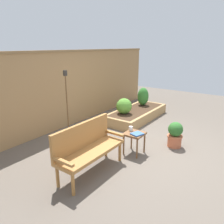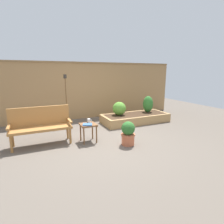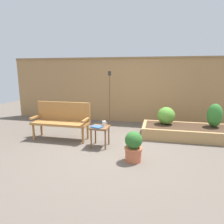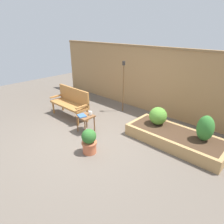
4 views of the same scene
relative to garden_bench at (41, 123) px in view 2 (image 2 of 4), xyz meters
The scene contains 11 objects.
ground_plane 1.61m from the garden_bench, 17.88° to the right, with size 14.00×14.00×0.00m, color #60564C.
fence_back 2.63m from the garden_bench, 55.96° to the left, with size 8.40×0.14×2.16m.
garden_bench is the anchor object (origin of this frame).
side_table 1.18m from the garden_bench, 17.31° to the right, with size 0.40×0.40×0.48m.
cup_on_table 1.20m from the garden_bench, 10.41° to the right, with size 0.13×0.09×0.10m.
book_on_table 1.16m from the garden_bench, 22.15° to the right, with size 0.23×0.20×0.03m, color #38609E.
potted_boxwood 2.19m from the garden_bench, 25.93° to the right, with size 0.35×0.35×0.60m.
raised_planter_bed 3.33m from the garden_bench, 13.46° to the left, with size 2.40×1.00×0.30m.
shrub_near_bench 2.77m from the garden_bench, 18.60° to the left, with size 0.47×0.47×0.47m.
shrub_far_corner 3.93m from the garden_bench, 12.98° to the left, with size 0.37×0.37×0.61m.
tiki_torch 1.85m from the garden_bench, 58.29° to the left, with size 0.10×0.10×1.71m.
Camera 2 is at (-1.58, -4.17, 1.78)m, focal length 28.77 mm.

